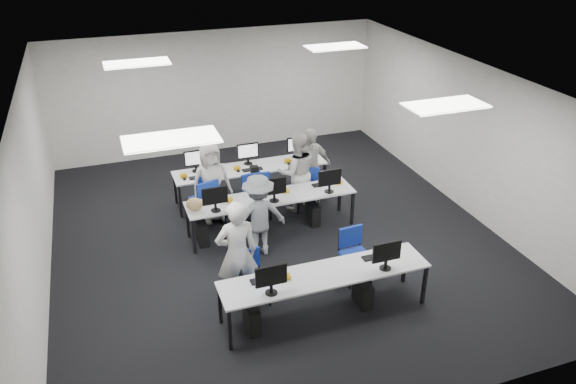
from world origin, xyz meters
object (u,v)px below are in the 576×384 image
object	(u,v)px
chair_6	(258,196)
student_2	(211,182)
chair_2	(211,210)
chair_5	(205,209)
chair_1	(354,264)
student_0	(237,254)
chair_7	(308,191)
photographer	(259,216)
chair_3	(256,205)
chair_0	(253,287)
chair_4	(307,195)
desk_front	(325,276)
desk_mid	(271,199)
student_3	(309,167)
student_1	(297,172)

from	to	relation	value
chair_6	student_2	world-z (taller)	student_2
chair_2	chair_5	bearing A→B (deg)	133.38
chair_1	student_0	distance (m)	2.07
chair_7	photographer	xyz separation A→B (m)	(-1.52, -1.49, 0.49)
chair_5	student_2	distance (m)	0.54
chair_3	chair_6	bearing A→B (deg)	54.19
chair_2	chair_7	xyz separation A→B (m)	(2.11, 0.17, -0.02)
student_0	photographer	bearing A→B (deg)	-120.68
chair_3	chair_5	distance (m)	1.01
chair_0	chair_4	xyz separation A→B (m)	(1.90, 2.59, 0.02)
photographer	student_2	bearing A→B (deg)	-73.30
chair_2	chair_5	xyz separation A→B (m)	(-0.10, 0.09, 0.00)
chair_1	chair_6	size ratio (longest dim) A/B	0.99
chair_5	photographer	xyz separation A→B (m)	(0.68, -1.40, 0.46)
student_0	photographer	xyz separation A→B (m)	(0.71, 1.22, -0.13)
desk_front	chair_6	size ratio (longest dim) A/B	3.51
desk_front	chair_4	world-z (taller)	chair_4
desk_mid	chair_7	distance (m)	1.40
chair_2	chair_7	bearing A→B (deg)	0.73
chair_1	desk_mid	bearing A→B (deg)	108.96
chair_7	chair_3	bearing A→B (deg)	-153.98
chair_2	student_0	distance (m)	2.61
chair_2	student_0	bearing A→B (deg)	-96.74
chair_4	chair_6	size ratio (longest dim) A/B	1.01
student_2	student_0	bearing A→B (deg)	-102.34
desk_mid	student_0	bearing A→B (deg)	-121.40
chair_1	photographer	size ratio (longest dim) A/B	0.59
chair_5	student_2	xyz separation A→B (m)	(0.18, 0.10, 0.50)
student_0	chair_2	bearing A→B (deg)	-93.37
chair_5	student_2	world-z (taller)	student_2
desk_front	chair_6	xyz separation A→B (m)	(0.00, 3.50, -0.39)
desk_mid	student_3	distance (m)	1.37
chair_4	chair_5	bearing A→B (deg)	-169.26
student_1	chair_2	bearing A→B (deg)	6.92
chair_3	chair_6	world-z (taller)	chair_6
student_1	chair_1	bearing A→B (deg)	97.64
chair_0	chair_3	xyz separation A→B (m)	(0.81, 2.55, 0.01)
student_1	photographer	distance (m)	1.80
chair_5	student_2	size ratio (longest dim) A/B	0.60
student_1	student_2	size ratio (longest dim) A/B	1.02
chair_4	photographer	distance (m)	1.98
chair_7	student_1	bearing A→B (deg)	-138.51
chair_5	chair_7	bearing A→B (deg)	-10.56
chair_3	student_0	world-z (taller)	student_0
chair_4	student_1	xyz separation A→B (m)	(-0.20, 0.03, 0.53)
chair_3	chair_5	world-z (taller)	chair_5
student_2	student_3	size ratio (longest dim) A/B	0.98
student_1	chair_3	bearing A→B (deg)	10.72
chair_1	chair_4	bearing A→B (deg)	82.94
chair_7	chair_6	bearing A→B (deg)	-169.27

